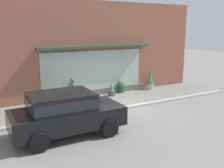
{
  "coord_description": "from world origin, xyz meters",
  "views": [
    {
      "loc": [
        -6.54,
        -10.6,
        3.96
      ],
      "look_at": [
        0.05,
        1.2,
        1.0
      ],
      "focal_mm": 41.51,
      "sensor_mm": 36.0,
      "label": 1
    }
  ],
  "objects_px": {
    "potted_plant_by_entrance": "(121,86)",
    "potted_plant_doorstep": "(70,90)",
    "potted_plant_window_center": "(112,89)",
    "fire_hydrant": "(90,98)",
    "potted_plant_near_hydrant": "(43,98)",
    "potted_plant_window_right": "(150,80)",
    "parked_car_black": "(65,111)",
    "pedestrian_with_handbag": "(73,91)"
  },
  "relations": [
    {
      "from": "potted_plant_near_hydrant",
      "to": "potted_plant_window_right",
      "type": "bearing_deg",
      "value": -0.21
    },
    {
      "from": "potted_plant_window_right",
      "to": "potted_plant_near_hydrant",
      "type": "relative_size",
      "value": 2.16
    },
    {
      "from": "fire_hydrant",
      "to": "potted_plant_by_entrance",
      "type": "height_order",
      "value": "fire_hydrant"
    },
    {
      "from": "parked_car_black",
      "to": "pedestrian_with_handbag",
      "type": "bearing_deg",
      "value": 64.81
    },
    {
      "from": "pedestrian_with_handbag",
      "to": "potted_plant_by_entrance",
      "type": "height_order",
      "value": "pedestrian_with_handbag"
    },
    {
      "from": "potted_plant_doorstep",
      "to": "potted_plant_near_hydrant",
      "type": "bearing_deg",
      "value": -171.51
    },
    {
      "from": "fire_hydrant",
      "to": "potted_plant_window_right",
      "type": "bearing_deg",
      "value": 17.55
    },
    {
      "from": "potted_plant_window_right",
      "to": "fire_hydrant",
      "type": "bearing_deg",
      "value": -162.45
    },
    {
      "from": "potted_plant_by_entrance",
      "to": "potted_plant_doorstep",
      "type": "distance_m",
      "value": 3.31
    },
    {
      "from": "parked_car_black",
      "to": "potted_plant_near_hydrant",
      "type": "xyz_separation_m",
      "value": [
        0.3,
        4.45,
        -0.61
      ]
    },
    {
      "from": "fire_hydrant",
      "to": "potted_plant_doorstep",
      "type": "height_order",
      "value": "potted_plant_doorstep"
    },
    {
      "from": "potted_plant_by_entrance",
      "to": "potted_plant_near_hydrant",
      "type": "height_order",
      "value": "potted_plant_by_entrance"
    },
    {
      "from": "pedestrian_with_handbag",
      "to": "potted_plant_window_right",
      "type": "distance_m",
      "value": 6.05
    },
    {
      "from": "pedestrian_with_handbag",
      "to": "potted_plant_window_center",
      "type": "bearing_deg",
      "value": -17.98
    },
    {
      "from": "potted_plant_by_entrance",
      "to": "potted_plant_doorstep",
      "type": "height_order",
      "value": "potted_plant_doorstep"
    },
    {
      "from": "potted_plant_doorstep",
      "to": "potted_plant_window_center",
      "type": "xyz_separation_m",
      "value": [
        2.41,
        -0.49,
        -0.15
      ]
    },
    {
      "from": "potted_plant_by_entrance",
      "to": "potted_plant_doorstep",
      "type": "bearing_deg",
      "value": 178.64
    },
    {
      "from": "potted_plant_window_center",
      "to": "fire_hydrant",
      "type": "bearing_deg",
      "value": -146.14
    },
    {
      "from": "potted_plant_near_hydrant",
      "to": "fire_hydrant",
      "type": "bearing_deg",
      "value": -39.51
    },
    {
      "from": "potted_plant_window_right",
      "to": "potted_plant_doorstep",
      "type": "height_order",
      "value": "potted_plant_window_right"
    },
    {
      "from": "potted_plant_window_center",
      "to": "potted_plant_near_hydrant",
      "type": "bearing_deg",
      "value": 176.49
    },
    {
      "from": "potted_plant_window_right",
      "to": "potted_plant_doorstep",
      "type": "distance_m",
      "value": 5.41
    },
    {
      "from": "parked_car_black",
      "to": "potted_plant_by_entrance",
      "type": "height_order",
      "value": "parked_car_black"
    },
    {
      "from": "potted_plant_window_center",
      "to": "pedestrian_with_handbag",
      "type": "bearing_deg",
      "value": -156.36
    },
    {
      "from": "parked_car_black",
      "to": "potted_plant_window_right",
      "type": "xyz_separation_m",
      "value": [
        7.3,
        4.43,
        -0.31
      ]
    },
    {
      "from": "pedestrian_with_handbag",
      "to": "potted_plant_near_hydrant",
      "type": "distance_m",
      "value": 1.97
    },
    {
      "from": "potted_plant_by_entrance",
      "to": "potted_plant_window_right",
      "type": "height_order",
      "value": "potted_plant_window_right"
    },
    {
      "from": "potted_plant_window_center",
      "to": "parked_car_black",
      "type": "bearing_deg",
      "value": -135.68
    },
    {
      "from": "pedestrian_with_handbag",
      "to": "potted_plant_by_entrance",
      "type": "relative_size",
      "value": 2.15
    },
    {
      "from": "parked_car_black",
      "to": "potted_plant_by_entrance",
      "type": "relative_size",
      "value": 5.72
    },
    {
      "from": "pedestrian_with_handbag",
      "to": "potted_plant_window_right",
      "type": "xyz_separation_m",
      "value": [
        5.86,
        1.48,
        -0.27
      ]
    },
    {
      "from": "potted_plant_doorstep",
      "to": "fire_hydrant",
      "type": "bearing_deg",
      "value": -79.0
    },
    {
      "from": "fire_hydrant",
      "to": "potted_plant_by_entrance",
      "type": "distance_m",
      "value": 3.44
    },
    {
      "from": "fire_hydrant",
      "to": "pedestrian_with_handbag",
      "type": "bearing_deg",
      "value": 171.87
    },
    {
      "from": "potted_plant_window_right",
      "to": "pedestrian_with_handbag",
      "type": "bearing_deg",
      "value": -165.86
    },
    {
      "from": "potted_plant_near_hydrant",
      "to": "potted_plant_doorstep",
      "type": "xyz_separation_m",
      "value": [
        1.6,
        0.24,
        0.2
      ]
    },
    {
      "from": "fire_hydrant",
      "to": "potted_plant_near_hydrant",
      "type": "distance_m",
      "value": 2.55
    },
    {
      "from": "potted_plant_window_right",
      "to": "potted_plant_window_center",
      "type": "distance_m",
      "value": 3.01
    },
    {
      "from": "potted_plant_doorstep",
      "to": "potted_plant_window_right",
      "type": "bearing_deg",
      "value": -2.8
    },
    {
      "from": "potted_plant_by_entrance",
      "to": "potted_plant_window_center",
      "type": "relative_size",
      "value": 0.9
    },
    {
      "from": "potted_plant_by_entrance",
      "to": "potted_plant_window_center",
      "type": "xyz_separation_m",
      "value": [
        -0.9,
        -0.41,
        -0.01
      ]
    },
    {
      "from": "parked_car_black",
      "to": "potted_plant_by_entrance",
      "type": "distance_m",
      "value": 6.97
    }
  ]
}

